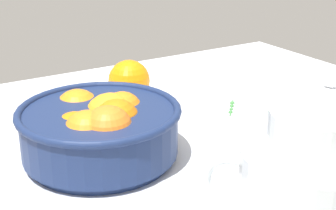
# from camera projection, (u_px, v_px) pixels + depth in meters

# --- Properties ---
(ground_plane) EXTENTS (1.28, 0.96, 0.03)m
(ground_plane) POSITION_uv_depth(u_px,v_px,m) (158.00, 158.00, 0.81)
(ground_plane) COLOR silver
(fruit_bowl) EXTENTS (0.25, 0.25, 0.11)m
(fruit_bowl) POSITION_uv_depth(u_px,v_px,m) (99.00, 128.00, 0.76)
(fruit_bowl) COLOR navy
(fruit_bowl) RESTS_ON ground_plane
(loose_orange_0) EXTENTS (0.09, 0.09, 0.09)m
(loose_orange_0) POSITION_uv_depth(u_px,v_px,m) (129.00, 81.00, 1.01)
(loose_orange_0) COLOR orange
(loose_orange_0) RESTS_ON ground_plane
(herb_sprig_0) EXTENTS (0.06, 0.04, 0.01)m
(herb_sprig_0) POSITION_uv_depth(u_px,v_px,m) (134.00, 83.00, 1.12)
(herb_sprig_0) COLOR #358C3D
(herb_sprig_0) RESTS_ON ground_plane
(herb_sprig_1) EXTENTS (0.06, 0.07, 0.01)m
(herb_sprig_1) POSITION_uv_depth(u_px,v_px,m) (232.00, 106.00, 0.98)
(herb_sprig_1) COLOR #3E7E3F
(herb_sprig_1) RESTS_ON ground_plane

